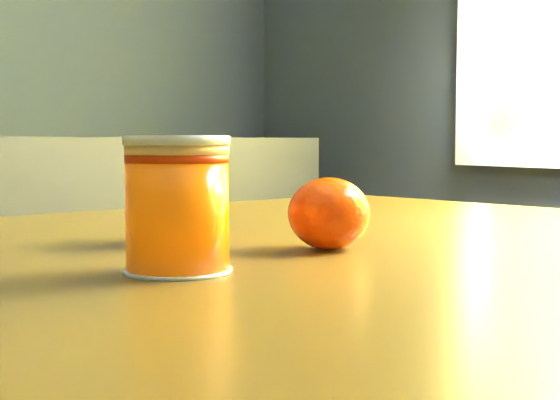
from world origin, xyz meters
TOP-DOWN VIEW (x-y plane):
  - table at (0.81, 0.08)m, footprint 1.20×0.95m
  - juice_glass at (0.72, -0.01)m, footprint 0.07×0.07m
  - orange_front at (0.87, 0.03)m, footprint 0.07×0.07m
  - orange_back at (0.77, 0.13)m, footprint 0.08×0.08m

SIDE VIEW (x-z plane):
  - table at x=0.81m, z-range 0.30..1.11m
  - orange_front at x=0.87m, z-range 0.81..0.86m
  - orange_back at x=0.77m, z-range 0.81..0.87m
  - juice_glass at x=0.72m, z-range 0.81..0.89m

